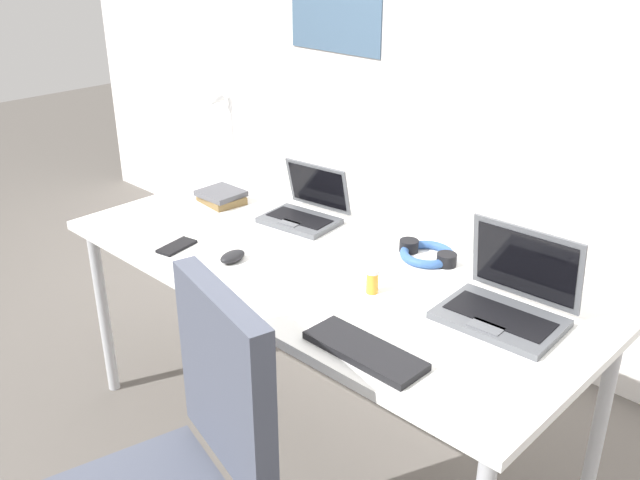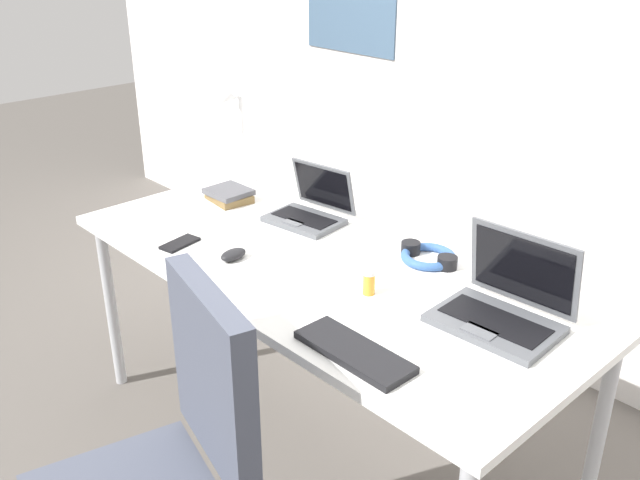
{
  "view_description": "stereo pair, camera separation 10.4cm",
  "coord_description": "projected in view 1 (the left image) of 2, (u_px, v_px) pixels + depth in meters",
  "views": [
    {
      "loc": [
        1.4,
        -1.46,
        1.75
      ],
      "look_at": [
        0.0,
        0.0,
        0.82
      ],
      "focal_mm": 39.47,
      "sensor_mm": 36.0,
      "label": 1
    },
    {
      "loc": [
        1.47,
        -1.38,
        1.75
      ],
      "look_at": [
        0.0,
        0.0,
        0.82
      ],
      "focal_mm": 39.47,
      "sensor_mm": 36.0,
      "label": 2
    }
  ],
  "objects": [
    {
      "name": "pill_bottle",
      "position": [
        372.0,
        280.0,
        2.06
      ],
      "size": [
        0.04,
        0.04,
        0.08
      ],
      "color": "gold",
      "rests_on": "desk"
    },
    {
      "name": "desk",
      "position": [
        320.0,
        278.0,
        2.28
      ],
      "size": [
        1.8,
        0.8,
        0.74
      ],
      "color": "white",
      "rests_on": "ground_plane"
    },
    {
      "name": "cell_phone",
      "position": [
        177.0,
        246.0,
        2.36
      ],
      "size": [
        0.09,
        0.15,
        0.01
      ],
      "primitive_type": "cube",
      "rotation": [
        0.0,
        0.0,
        0.19
      ],
      "color": "black",
      "rests_on": "desk"
    },
    {
      "name": "wall_back",
      "position": [
        514.0,
        44.0,
        2.75
      ],
      "size": [
        6.0,
        0.13,
        2.6
      ],
      "color": "silver",
      "rests_on": "ground_plane"
    },
    {
      "name": "laptop_by_keyboard",
      "position": [
        305.0,
        210.0,
        2.56
      ],
      "size": [
        0.29,
        0.26,
        0.2
      ],
      "color": "#515459",
      "rests_on": "desk"
    },
    {
      "name": "desk_lamp",
      "position": [
        225.0,
        137.0,
        2.86
      ],
      "size": [
        0.12,
        0.18,
        0.4
      ],
      "color": "white",
      "rests_on": "desk"
    },
    {
      "name": "computer_mouse",
      "position": [
        233.0,
        257.0,
        2.26
      ],
      "size": [
        0.06,
        0.1,
        0.03
      ],
      "primitive_type": "ellipsoid",
      "rotation": [
        0.0,
        0.0,
        0.08
      ],
      "color": "black",
      "rests_on": "desk"
    },
    {
      "name": "ground_plane",
      "position": [
        320.0,
        443.0,
        2.57
      ],
      "size": [
        12.0,
        12.0,
        0.0
      ],
      "primitive_type": "plane",
      "color": "#56514C"
    },
    {
      "name": "book_stack",
      "position": [
        221.0,
        197.0,
        2.73
      ],
      "size": [
        0.18,
        0.15,
        0.05
      ],
      "color": "brown",
      "rests_on": "desk"
    },
    {
      "name": "external_keyboard",
      "position": [
        365.0,
        351.0,
        1.78
      ],
      "size": [
        0.33,
        0.12,
        0.02
      ],
      "primitive_type": "cube",
      "rotation": [
        0.0,
        0.0,
        -0.01
      ],
      "color": "black",
      "rests_on": "desk"
    },
    {
      "name": "laptop_mid_desk",
      "position": [
        508.0,
        302.0,
        1.93
      ],
      "size": [
        0.34,
        0.28,
        0.24
      ],
      "color": "#515459",
      "rests_on": "desk"
    },
    {
      "name": "headphones",
      "position": [
        427.0,
        254.0,
        2.28
      ],
      "size": [
        0.21,
        0.18,
        0.04
      ],
      "color": "#335999",
      "rests_on": "desk"
    }
  ]
}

